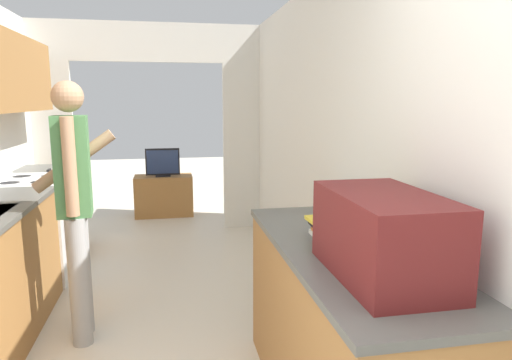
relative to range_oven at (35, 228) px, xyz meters
The scene contains 10 objects.
wall_right 3.01m from the range_oven, 35.20° to the right, with size 0.06×7.10×2.50m.
wall_far_with_doorway 1.93m from the range_oven, 52.10° to the left, with size 3.05×0.06×2.50m.
counter_right 3.11m from the range_oven, 48.94° to the right, with size 0.62×1.69×0.92m.
range_oven is the anchor object (origin of this frame).
person 1.46m from the range_oven, 63.88° to the right, with size 0.56×0.40×1.73m.
suitcase 3.45m from the range_oven, 53.01° to the right, with size 0.37×0.68×0.34m.
book_stack 3.06m from the range_oven, 47.47° to the right, with size 0.26×0.31×0.10m.
tv_cabinet 2.40m from the range_oven, 61.66° to the left, with size 0.80×0.42×0.56m.
television 2.37m from the range_oven, 61.17° to the left, with size 0.46×0.16×0.39m.
knife 0.69m from the range_oven, 84.40° to the left, with size 0.04×0.33×0.02m.
Camera 1 is at (0.20, -0.89, 1.61)m, focal length 32.00 mm.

